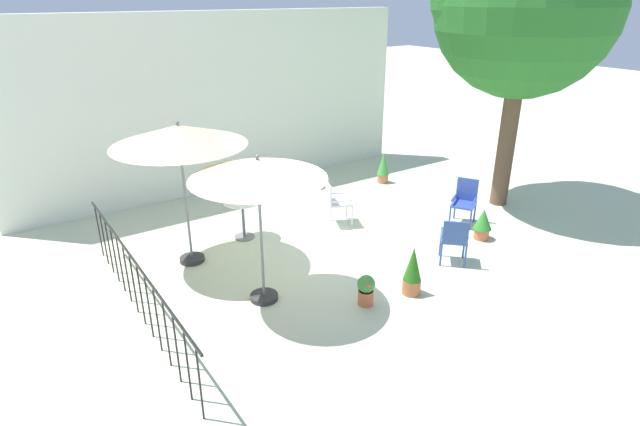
{
  "coord_description": "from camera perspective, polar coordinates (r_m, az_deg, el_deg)",
  "views": [
    {
      "loc": [
        -4.85,
        -6.81,
        4.44
      ],
      "look_at": [
        0.0,
        0.37,
        0.74
      ],
      "focal_mm": 28.92,
      "sensor_mm": 36.0,
      "label": 1
    }
  ],
  "objects": [
    {
      "name": "patio_chair_1",
      "position": [
        9.3,
        14.66,
        -2.66
      ],
      "size": [
        0.62,
        0.62,
        0.87
      ],
      "color": "#334D8F",
      "rests_on": "ground"
    },
    {
      "name": "patio_chair_2",
      "position": [
        11.06,
        15.74,
        1.48
      ],
      "size": [
        0.65,
        0.64,
        0.94
      ],
      "color": "#32499E",
      "rests_on": "ground"
    },
    {
      "name": "potted_plant_0",
      "position": [
        13.13,
        7.02,
        5.07
      ],
      "size": [
        0.3,
        0.3,
        0.79
      ],
      "color": "#C2714A",
      "rests_on": "ground"
    },
    {
      "name": "villa_facade",
      "position": [
        12.58,
        -10.96,
        11.78
      ],
      "size": [
        9.88,
        0.3,
        4.1
      ],
      "primitive_type": "cube",
      "color": "silver",
      "rests_on": "ground"
    },
    {
      "name": "shade_tree",
      "position": [
        11.8,
        21.93,
        20.59
      ],
      "size": [
        3.82,
        3.64,
        6.04
      ],
      "color": "brown",
      "rests_on": "ground"
    },
    {
      "name": "potted_plant_3",
      "position": [
        8.31,
        10.2,
        -6.35
      ],
      "size": [
        0.3,
        0.3,
        0.83
      ],
      "color": "#B3643B",
      "rests_on": "ground"
    },
    {
      "name": "patio_umbrella_1",
      "position": [
        8.78,
        -15.37,
        8.16
      ],
      "size": [
        2.23,
        2.23,
        2.55
      ],
      "color": "#2D2D2D",
      "rests_on": "ground"
    },
    {
      "name": "potted_plant_1",
      "position": [
        10.49,
        17.57,
        -1.08
      ],
      "size": [
        0.35,
        0.35,
        0.62
      ],
      "color": "#BD6340",
      "rests_on": "ground"
    },
    {
      "name": "patio_umbrella_0",
      "position": [
        7.37,
        -6.89,
        4.65
      ],
      "size": [
        2.0,
        2.0,
        2.36
      ],
      "color": "#2D2D2D",
      "rests_on": "ground"
    },
    {
      "name": "terrace_railing",
      "position": [
        7.9,
        -19.74,
        -6.79
      ],
      "size": [
        0.03,
        5.13,
        1.01
      ],
      "color": "black",
      "rests_on": "ground"
    },
    {
      "name": "ground_plane",
      "position": [
        9.47,
        1.26,
        -4.86
      ],
      "size": [
        60.0,
        60.0,
        0.0
      ],
      "primitive_type": "plane",
      "color": "beige"
    },
    {
      "name": "potted_plant_2",
      "position": [
        8.01,
        5.12,
        -8.39
      ],
      "size": [
        0.28,
        0.28,
        0.5
      ],
      "color": "#C96743",
      "rests_on": "ground"
    },
    {
      "name": "cafe_table_0",
      "position": [
        10.07,
        -8.53,
        0.09
      ],
      "size": [
        0.72,
        0.72,
        0.78
      ],
      "color": "white",
      "rests_on": "ground"
    },
    {
      "name": "patio_chair_0",
      "position": [
        10.59,
        1.69,
        1.44
      ],
      "size": [
        0.64,
        0.64,
        0.89
      ],
      "color": "silver",
      "rests_on": "ground"
    }
  ]
}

